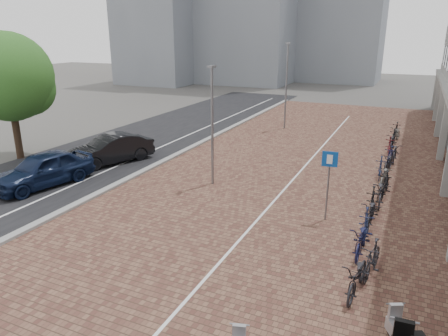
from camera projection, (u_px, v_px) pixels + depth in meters
ground at (145, 261)px, 13.05m from camera, size 140.00×140.00×0.00m
plaza_brick at (303, 164)px, 22.64m from camera, size 14.50×42.00×0.04m
street_asphalt at (136, 143)px, 26.98m from camera, size 8.00×50.00×0.03m
curb at (189, 149)px, 25.42m from camera, size 0.35×42.00×0.14m
lane_line at (163, 146)px, 26.19m from camera, size 0.12×44.00×0.00m
parking_line at (307, 164)px, 22.55m from camera, size 0.10×30.00×0.00m
car_navy at (43, 169)px, 19.25m from camera, size 2.89×5.02×1.61m
car_dark at (110, 149)px, 22.63m from camera, size 3.28×4.98×1.55m
scooter_front at (403, 335)px, 9.15m from camera, size 1.01×1.45×0.97m
parking_sign at (329, 174)px, 15.31m from camera, size 0.57×0.11×2.74m
lamp_near at (212, 128)px, 18.85m from camera, size 0.12×0.12×5.43m
lamp_far at (286, 87)px, 30.11m from camera, size 0.12×0.12×6.13m
street_tree at (12, 79)px, 22.45m from camera, size 4.79×4.79×6.97m
bike_row at (385, 173)px, 19.64m from camera, size 1.20×21.44×1.05m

